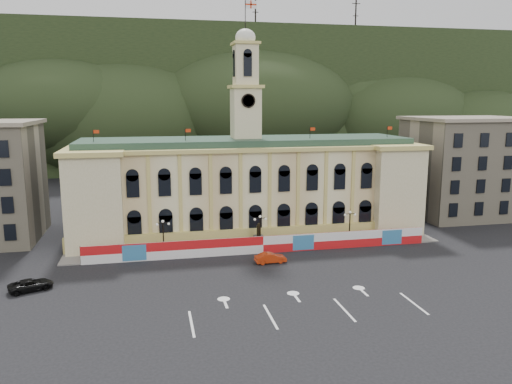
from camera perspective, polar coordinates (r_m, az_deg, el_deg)
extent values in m
plane|color=black|center=(58.62, 4.13, -11.29)|extent=(260.00, 260.00, 0.00)
cube|color=black|center=(182.90, -7.30, 10.47)|extent=(230.00, 70.00, 44.00)
cube|color=#595651|center=(170.08, 5.38, 13.22)|extent=(22.00, 8.00, 14.00)
cube|color=#595651|center=(163.61, -23.98, 11.09)|extent=(16.00, 7.00, 10.00)
cylinder|color=black|center=(173.27, -0.06, 19.86)|extent=(0.50, 0.50, 20.00)
cylinder|color=black|center=(183.63, 11.32, 19.14)|extent=(0.50, 0.50, 20.00)
cube|color=beige|center=(83.01, -1.16, 0.26)|extent=(55.00, 15.00, 14.00)
cube|color=#CCBC63|center=(76.84, -0.04, -5.01)|extent=(56.00, 0.80, 2.40)
cube|color=#CCBC63|center=(82.04, -1.18, 5.29)|extent=(56.20, 16.20, 0.60)
cube|color=#294535|center=(81.98, -1.18, 5.77)|extent=(53.00, 13.00, 1.20)
cube|color=beige|center=(81.02, -17.57, -0.48)|extent=(8.00, 17.00, 14.00)
cube|color=beige|center=(89.47, 13.92, 0.70)|extent=(8.00, 17.00, 14.00)
cube|color=beige|center=(81.73, -1.19, 8.99)|extent=(4.40, 4.40, 8.00)
cube|color=#CCBC63|center=(81.73, -1.20, 11.94)|extent=(5.20, 5.20, 0.50)
cube|color=beige|center=(81.88, -1.21, 14.24)|extent=(3.60, 3.60, 6.50)
cube|color=#CCBC63|center=(82.17, -1.22, 16.61)|extent=(4.20, 4.20, 0.40)
cylinder|color=black|center=(79.44, -0.88, 10.39)|extent=(2.20, 0.20, 2.20)
ellipsoid|color=silver|center=(82.28, -1.22, 17.23)|extent=(3.20, 3.20, 2.72)
cylinder|color=black|center=(82.71, -1.23, 19.44)|extent=(0.12, 0.12, 5.00)
cube|color=white|center=(83.19, -0.59, 20.64)|extent=(1.80, 0.04, 1.20)
cube|color=red|center=(83.16, -0.58, 20.65)|extent=(1.80, 0.02, 0.22)
cube|color=red|center=(83.16, -0.58, 20.65)|extent=(0.22, 0.02, 1.20)
cube|color=tan|center=(102.44, 22.86, 2.52)|extent=(20.00, 16.00, 18.00)
cube|color=gray|center=(101.70, 23.24, 7.71)|extent=(21.00, 17.00, 0.60)
cube|color=red|center=(71.94, 0.82, -6.05)|extent=(50.00, 0.25, 2.50)
cube|color=teal|center=(70.21, -13.74, -6.78)|extent=(3.20, 0.05, 2.20)
cube|color=teal|center=(73.33, 5.44, -5.78)|extent=(3.20, 0.05, 2.20)
cube|color=teal|center=(78.55, 15.27, -5.01)|extent=(3.20, 0.05, 2.20)
cube|color=slate|center=(74.85, 0.35, -6.32)|extent=(56.00, 5.50, 0.16)
cube|color=#595651|center=(74.85, 0.31, -5.67)|extent=(1.40, 1.40, 1.80)
cylinder|color=black|center=(74.40, 0.31, -4.41)|extent=(0.60, 0.60, 1.60)
sphere|color=black|center=(74.17, 0.31, -3.74)|extent=(0.44, 0.44, 0.44)
cylinder|color=black|center=(72.54, -10.47, -7.00)|extent=(0.44, 0.44, 0.30)
cylinder|color=black|center=(71.90, -10.53, -5.29)|extent=(0.18, 0.18, 4.80)
cube|color=black|center=(71.32, -10.60, -3.51)|extent=(1.60, 0.08, 0.08)
sphere|color=silver|center=(71.35, -11.23, -3.65)|extent=(0.36, 0.36, 0.36)
sphere|color=silver|center=(71.38, -9.95, -3.60)|extent=(0.36, 0.36, 0.36)
sphere|color=silver|center=(71.26, -10.60, -3.31)|extent=(0.40, 0.40, 0.40)
cylinder|color=black|center=(74.13, 0.47, -6.44)|extent=(0.44, 0.44, 0.30)
cylinder|color=black|center=(73.51, 0.47, -4.76)|extent=(0.18, 0.18, 4.80)
cube|color=black|center=(72.94, 0.48, -3.01)|extent=(1.60, 0.08, 0.08)
sphere|color=silver|center=(72.81, -0.14, -3.16)|extent=(0.36, 0.36, 0.36)
sphere|color=silver|center=(73.14, 1.09, -3.10)|extent=(0.36, 0.36, 0.36)
sphere|color=silver|center=(72.88, 0.48, -2.82)|extent=(0.40, 0.40, 0.40)
cylinder|color=black|center=(78.23, 10.59, -5.71)|extent=(0.44, 0.44, 0.30)
cylinder|color=black|center=(77.64, 10.64, -4.11)|extent=(0.18, 0.18, 4.80)
cube|color=black|center=(77.10, 10.70, -2.46)|extent=(1.60, 0.08, 0.08)
sphere|color=silver|center=(76.83, 10.14, -2.60)|extent=(0.36, 0.36, 0.36)
sphere|color=silver|center=(77.44, 11.24, -2.53)|extent=(0.36, 0.36, 0.36)
sphere|color=silver|center=(77.05, 10.71, -2.28)|extent=(0.40, 0.40, 0.40)
imported|color=#B22C0C|center=(67.95, 1.66, -7.54)|extent=(2.04, 4.46, 1.41)
imported|color=black|center=(64.11, -24.34, -9.64)|extent=(5.78, 6.51, 1.36)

